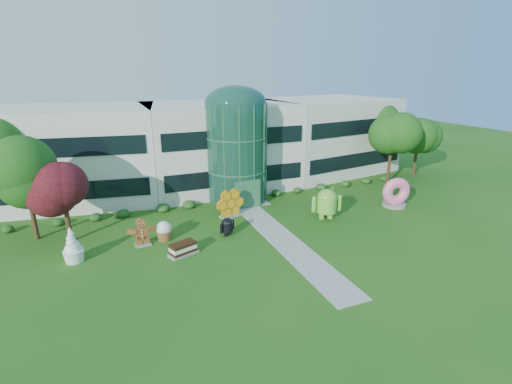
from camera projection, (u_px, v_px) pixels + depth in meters
name	position (u px, v px, depth m)	size (l,w,h in m)	color
ground	(291.00, 247.00, 28.21)	(140.00, 140.00, 0.00)	#215114
building	(219.00, 145.00, 42.54)	(46.00, 15.00, 9.30)	beige
atrium	(236.00, 153.00, 37.20)	(6.00, 6.00, 9.80)	#194738
walkway	(279.00, 236.00, 29.96)	(2.40, 20.00, 0.04)	#9E9E93
tree_red	(65.00, 205.00, 28.19)	(4.00, 4.00, 6.00)	#3F0C14
trees_backdrop	(233.00, 157.00, 38.29)	(52.00, 8.00, 8.40)	#1D4912
android_green	(327.00, 201.00, 33.06)	(2.87, 1.91, 3.25)	#69B63A
android_black	(227.00, 225.00, 29.88)	(1.53, 1.03, 1.74)	black
donut	(395.00, 192.00, 36.21)	(2.83, 1.36, 2.94)	#F45D92
gingerbread	(142.00, 232.00, 28.13)	(2.41, 0.93, 2.22)	brown
ice_cream_sandwich	(183.00, 249.00, 26.87)	(2.08, 1.04, 0.93)	black
honeycomb	(230.00, 204.00, 33.68)	(2.94, 1.05, 2.31)	#FFA819
froyo	(72.00, 245.00, 25.65)	(1.49, 1.49, 2.56)	white
cupcake	(164.00, 231.00, 29.11)	(1.30, 1.30, 1.56)	white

